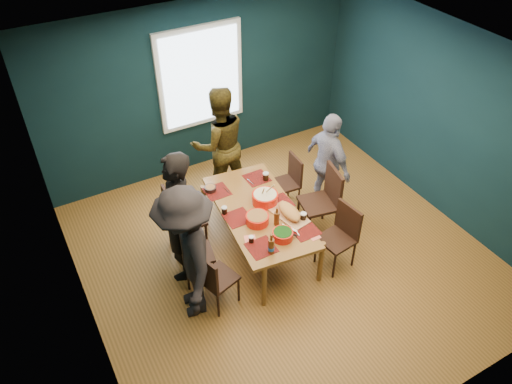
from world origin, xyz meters
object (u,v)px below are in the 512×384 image
(chair_right_far, at_px, (290,178))
(person_near_left, at_px, (187,254))
(person_far_left, at_px, (178,218))
(person_back, at_px, (219,144))
(cutting_board, at_px, (289,212))
(dining_table, at_px, (259,214))
(chair_left_far, at_px, (179,216))
(chair_right_near, at_px, (342,232))
(bowl_salad, at_px, (257,219))
(bowl_dumpling, at_px, (265,198))
(chair_right_mid, at_px, (325,197))
(person_right, at_px, (328,163))
(bowl_herbs, at_px, (283,235))
(chair_left_mid, at_px, (190,251))
(chair_left_near, at_px, (213,277))

(chair_right_far, relative_size, person_near_left, 0.46)
(person_far_left, relative_size, person_back, 1.02)
(person_back, bearing_deg, cutting_board, 101.09)
(person_near_left, bearing_deg, dining_table, 123.13)
(chair_left_far, distance_m, cutting_board, 1.44)
(person_near_left, bearing_deg, chair_right_near, 94.94)
(bowl_salad, xyz_separation_m, bowl_dumpling, (0.28, 0.29, 0.01))
(dining_table, height_order, chair_right_mid, chair_right_mid)
(chair_right_far, relative_size, bowl_salad, 2.85)
(person_back, bearing_deg, person_right, 144.27)
(chair_right_near, xyz_separation_m, person_right, (0.49, 1.02, 0.25))
(chair_right_mid, relative_size, person_right, 0.66)
(chair_left_far, xyz_separation_m, bowl_salad, (0.76, -0.73, 0.19))
(dining_table, distance_m, bowl_herbs, 0.59)
(bowl_salad, bearing_deg, person_near_left, -166.05)
(chair_left_mid, bearing_deg, bowl_dumpling, 18.12)
(person_right, bearing_deg, cutting_board, 119.25)
(chair_left_near, xyz_separation_m, chair_right_far, (1.79, 1.18, -0.02))
(chair_left_near, xyz_separation_m, chair_right_mid, (1.91, 0.47, 0.09))
(chair_left_far, height_order, cutting_board, chair_left_far)
(chair_right_near, bearing_deg, bowl_dumpling, 122.40)
(bowl_herbs, bearing_deg, bowl_salad, 108.44)
(person_right, xyz_separation_m, cutting_board, (-1.03, -0.61, -0.01))
(bowl_dumpling, bearing_deg, chair_left_near, -148.43)
(chair_right_mid, relative_size, bowl_herbs, 4.05)
(chair_right_far, xyz_separation_m, chair_right_mid, (0.12, -0.70, 0.11))
(person_back, height_order, bowl_salad, person_back)
(person_back, xyz_separation_m, bowl_herbs, (-0.12, -1.96, -0.12))
(chair_right_mid, relative_size, person_back, 0.58)
(chair_left_mid, distance_m, bowl_salad, 0.91)
(chair_left_near, height_order, person_back, person_back)
(dining_table, bearing_deg, bowl_salad, -117.91)
(chair_left_far, height_order, person_right, person_right)
(bowl_dumpling, bearing_deg, chair_right_mid, -12.48)
(chair_left_far, bearing_deg, chair_right_mid, -16.61)
(dining_table, distance_m, person_back, 1.41)
(person_far_left, distance_m, person_right, 2.34)
(chair_left_far, relative_size, bowl_dumpling, 2.89)
(chair_right_far, height_order, chair_right_mid, chair_right_mid)
(chair_right_near, xyz_separation_m, bowl_salad, (-0.95, 0.50, 0.24))
(dining_table, distance_m, person_near_left, 1.27)
(person_back, xyz_separation_m, person_near_left, (-1.28, -1.83, 0.01))
(chair_right_near, distance_m, person_near_left, 2.03)
(chair_left_mid, xyz_separation_m, chair_right_mid, (1.97, -0.04, 0.09))
(chair_right_far, bearing_deg, chair_left_mid, -156.73)
(chair_right_far, distance_m, bowl_herbs, 1.51)
(chair_left_near, bearing_deg, person_far_left, 81.18)
(person_back, bearing_deg, chair_right_near, 114.39)
(chair_right_near, bearing_deg, dining_table, 131.81)
(person_right, bearing_deg, person_near_left, 106.04)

